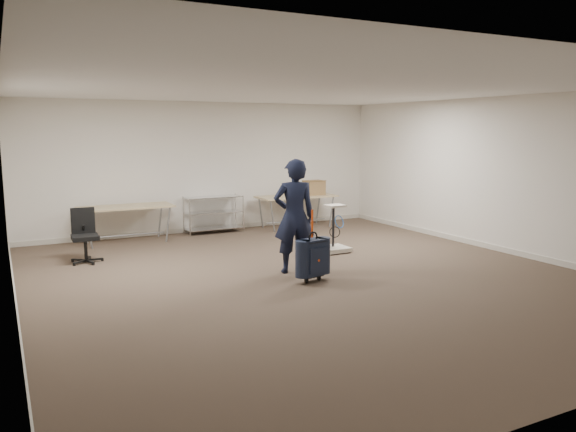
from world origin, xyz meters
TOP-DOWN VIEW (x-y plane):
  - ground at (0.00, 0.00)m, footprint 9.00×9.00m
  - room_shell at (0.00, 1.38)m, footprint 8.00×9.00m
  - folding_table_left at (-1.90, 3.95)m, footprint 1.80×0.75m
  - folding_table_right at (1.90, 3.95)m, footprint 1.80×0.75m
  - wire_shelf at (0.00, 4.20)m, footprint 1.22×0.47m
  - person at (-0.06, 0.38)m, footprint 0.74×0.59m
  - suitcase at (-0.08, -0.24)m, footprint 0.43×0.30m
  - office_chair at (-2.86, 2.59)m, footprint 0.55×0.55m
  - equipment_cart at (1.28, 1.34)m, footprint 0.48×0.48m
  - cardboard_box at (2.34, 3.92)m, footprint 0.46×0.35m

SIDE VIEW (x-z plane):
  - ground at x=0.00m, z-range 0.00..0.00m
  - room_shell at x=0.00m, z-range -4.45..4.55m
  - equipment_cart at x=1.28m, z-range -0.21..0.66m
  - office_chair at x=-2.86m, z-range -0.18..0.73m
  - suitcase at x=-0.08m, z-range -0.17..0.90m
  - wire_shelf at x=0.00m, z-range 0.04..0.84m
  - folding_table_left at x=-1.90m, z-range 0.31..1.04m
  - folding_table_right at x=1.90m, z-range 0.31..1.04m
  - person at x=-0.06m, z-range 0.00..1.77m
  - cardboard_box at x=2.34m, z-range 0.73..1.06m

